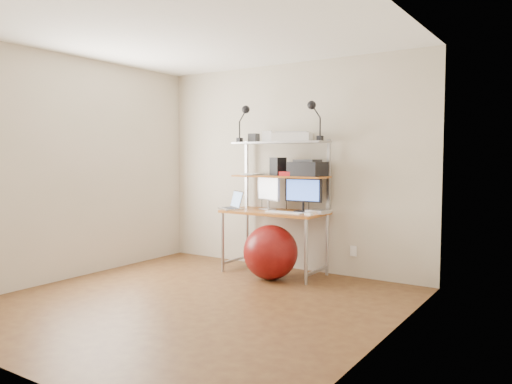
# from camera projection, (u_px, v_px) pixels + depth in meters

# --- Properties ---
(room) EXTENTS (3.60, 3.60, 3.60)m
(room) POSITION_uv_depth(u_px,v_px,m) (193.00, 170.00, 4.60)
(room) COLOR brown
(room) RESTS_ON ground
(computer_desk) EXTENTS (1.20, 0.60, 1.57)m
(computer_desk) POSITION_uv_depth(u_px,v_px,m) (277.00, 192.00, 5.87)
(computer_desk) COLOR #AE5F21
(computer_desk) RESTS_ON ground
(desktop) EXTENTS (1.20, 0.60, 0.00)m
(desktop) POSITION_uv_depth(u_px,v_px,m) (274.00, 211.00, 5.83)
(desktop) COLOR #AE5F21
(desktop) RESTS_ON computer_desk
(mid_shelf) EXTENTS (1.18, 0.34, 0.00)m
(mid_shelf) POSITION_uv_depth(u_px,v_px,m) (280.00, 175.00, 5.91)
(mid_shelf) COLOR #AE5F21
(mid_shelf) RESTS_ON computer_desk
(top_shelf) EXTENTS (1.18, 0.34, 0.00)m
(top_shelf) POSITION_uv_depth(u_px,v_px,m) (280.00, 142.00, 5.88)
(top_shelf) COLOR #A3A3A8
(top_shelf) RESTS_ON computer_desk
(floor) EXTENTS (3.60, 3.60, 0.00)m
(floor) POSITION_uv_depth(u_px,v_px,m) (194.00, 303.00, 4.68)
(floor) COLOR brown
(floor) RESTS_ON ground
(wall_outlet) EXTENTS (0.08, 0.01, 0.12)m
(wall_outlet) POSITION_uv_depth(u_px,v_px,m) (353.00, 251.00, 5.68)
(wall_outlet) COLOR white
(wall_outlet) RESTS_ON room
(monitor_silver) EXTENTS (0.37, 0.19, 0.43)m
(monitor_silver) POSITION_uv_depth(u_px,v_px,m) (268.00, 191.00, 5.96)
(monitor_silver) COLOR silver
(monitor_silver) RESTS_ON desktop
(monitor_black) EXTENTS (0.45, 0.13, 0.45)m
(monitor_black) POSITION_uv_depth(u_px,v_px,m) (303.00, 192.00, 5.71)
(monitor_black) COLOR black
(monitor_black) RESTS_ON desktop
(laptop) EXTENTS (0.41, 0.39, 0.28)m
(laptop) POSITION_uv_depth(u_px,v_px,m) (233.00, 205.00, 6.03)
(laptop) COLOR silver
(laptop) RESTS_ON desktop
(keyboard) EXTENTS (0.44, 0.13, 0.01)m
(keyboard) POSITION_uv_depth(u_px,v_px,m) (285.00, 212.00, 5.62)
(keyboard) COLOR white
(keyboard) RESTS_ON desktop
(mouse) EXTENTS (0.09, 0.06, 0.02)m
(mouse) POSITION_uv_depth(u_px,v_px,m) (309.00, 214.00, 5.39)
(mouse) COLOR white
(mouse) RESTS_ON desktop
(mac_mini) EXTENTS (0.24, 0.24, 0.04)m
(mac_mini) POSITION_uv_depth(u_px,v_px,m) (318.00, 211.00, 5.59)
(mac_mini) COLOR silver
(mac_mini) RESTS_ON desktop
(phone) EXTENTS (0.09, 0.13, 0.01)m
(phone) POSITION_uv_depth(u_px,v_px,m) (271.00, 212.00, 5.72)
(phone) COLOR black
(phone) RESTS_ON desktop
(printer) EXTENTS (0.43, 0.32, 0.19)m
(printer) POSITION_uv_depth(u_px,v_px,m) (307.00, 168.00, 5.69)
(printer) COLOR black
(printer) RESTS_ON mid_shelf
(nas_cube) EXTENTS (0.18, 0.18, 0.21)m
(nas_cube) POSITION_uv_depth(u_px,v_px,m) (278.00, 166.00, 5.95)
(nas_cube) COLOR black
(nas_cube) RESTS_ON mid_shelf
(red_box) EXTENTS (0.20, 0.15, 0.05)m
(red_box) POSITION_uv_depth(u_px,v_px,m) (288.00, 174.00, 5.76)
(red_box) COLOR red
(red_box) RESTS_ON mid_shelf
(scanner) EXTENTS (0.50, 0.40, 0.11)m
(scanner) POSITION_uv_depth(u_px,v_px,m) (292.00, 137.00, 5.82)
(scanner) COLOR white
(scanner) RESTS_ON top_shelf
(box_white) EXTENTS (0.14, 0.12, 0.13)m
(box_white) POSITION_uv_depth(u_px,v_px,m) (267.00, 136.00, 5.94)
(box_white) COLOR white
(box_white) RESTS_ON top_shelf
(box_grey) EXTENTS (0.11, 0.11, 0.11)m
(box_grey) POSITION_uv_depth(u_px,v_px,m) (254.00, 138.00, 6.14)
(box_grey) COLOR #2E2E30
(box_grey) RESTS_ON top_shelf
(clip_lamp_left) EXTENTS (0.18, 0.10, 0.44)m
(clip_lamp_left) POSITION_uv_depth(u_px,v_px,m) (244.00, 116.00, 6.05)
(clip_lamp_left) COLOR black
(clip_lamp_left) RESTS_ON top_shelf
(clip_lamp_right) EXTENTS (0.18, 0.10, 0.45)m
(clip_lamp_right) POSITION_uv_depth(u_px,v_px,m) (313.00, 112.00, 5.57)
(clip_lamp_right) COLOR black
(clip_lamp_right) RESTS_ON top_shelf
(exercise_ball) EXTENTS (0.61, 0.61, 0.61)m
(exercise_ball) POSITION_uv_depth(u_px,v_px,m) (271.00, 252.00, 5.58)
(exercise_ball) COLOR maroon
(exercise_ball) RESTS_ON floor
(paper_stack) EXTENTS (0.34, 0.42, 0.02)m
(paper_stack) POSITION_uv_depth(u_px,v_px,m) (254.00, 174.00, 6.10)
(paper_stack) COLOR white
(paper_stack) RESTS_ON mid_shelf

